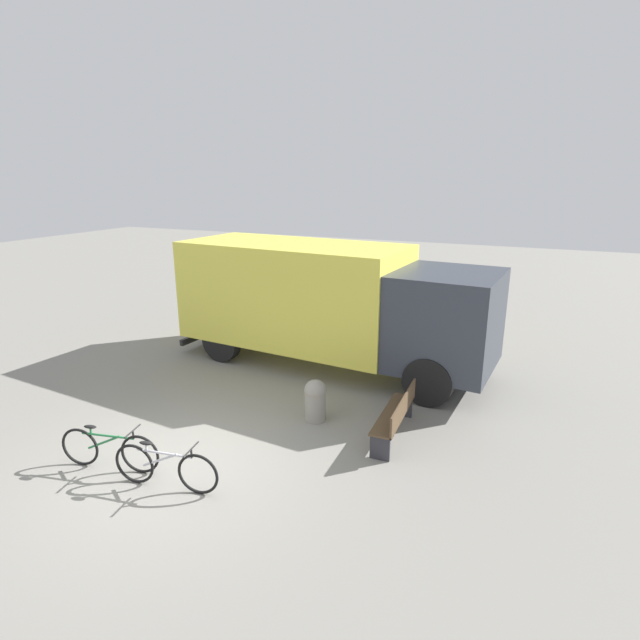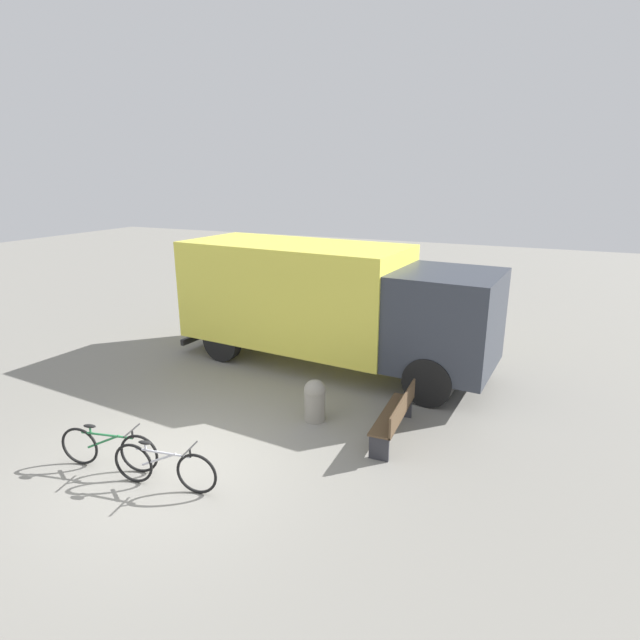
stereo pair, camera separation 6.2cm
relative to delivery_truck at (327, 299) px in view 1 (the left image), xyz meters
The scene contains 6 objects.
ground_plane 5.56m from the delivery_truck, 95.24° to the right, with size 60.00×60.00×0.00m, color gray.
delivery_truck is the anchor object (origin of this frame).
park_bench 4.06m from the delivery_truck, 47.70° to the right, with size 0.45×1.81×0.82m.
bicycle_near 6.05m from the delivery_truck, 103.19° to the right, with size 1.71×0.52×0.75m.
bicycle_middle 5.94m from the delivery_truck, 91.67° to the right, with size 1.73×0.45×0.75m.
bollard_near_bench 3.28m from the delivery_truck, 70.94° to the right, with size 0.42×0.42×0.84m.
Camera 1 is at (5.12, -5.60, 4.59)m, focal length 28.00 mm.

